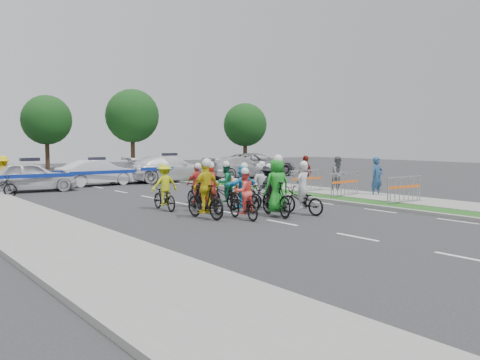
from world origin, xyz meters
TOP-DOWN VIEW (x-y plane):
  - ground at (0.00, 0.00)m, footprint 90.00×90.00m
  - curb_right at (5.10, 5.00)m, footprint 0.20×60.00m
  - grass_strip at (5.80, 5.00)m, footprint 1.20×60.00m
  - sidewalk_right at (7.60, 5.00)m, footprint 2.40×60.00m
  - sidewalk_left at (-6.50, 5.00)m, footprint 3.00×60.00m
  - rider_0 at (1.77, 1.02)m, footprint 0.89×1.87m
  - rider_1 at (0.73, 1.13)m, footprint 0.96×2.03m
  - rider_2 at (-0.51, 1.27)m, footprint 0.73×1.66m
  - rider_3 at (-1.42, 2.11)m, footprint 1.01×1.89m
  - rider_4 at (1.50, 2.56)m, footprint 1.01×1.73m
  - rider_5 at (0.51, 2.69)m, footprint 1.43×1.70m
  - rider_6 at (-0.59, 3.16)m, footprint 0.70×1.78m
  - rider_7 at (1.85, 3.39)m, footprint 0.75×1.67m
  - rider_8 at (0.89, 4.35)m, footprint 0.89×1.78m
  - rider_9 at (-0.17, 4.66)m, footprint 0.87×1.63m
  - rider_10 at (-1.49, 4.75)m, footprint 1.01×1.77m
  - rider_11 at (0.73, 5.31)m, footprint 1.38×1.65m
  - police_car_0 at (-3.51, 14.73)m, footprint 4.55×2.23m
  - police_car_1 at (0.44, 16.17)m, footprint 4.40×1.85m
  - police_car_2 at (4.93, 16.07)m, footprint 5.66×2.85m
  - civilian_sedan at (10.12, 16.00)m, footprint 4.95×2.03m
  - civilian_suv at (12.38, 17.15)m, footprint 6.06×3.47m
  - spectator_0 at (8.11, 3.05)m, footprint 0.67×0.46m
  - spectator_1 at (8.22, 5.43)m, footprint 0.93×0.77m
  - spectator_2 at (7.64, 7.13)m, footprint 1.09×0.62m
  - marshal_hiviz at (-4.78, 14.60)m, footprint 1.16×0.68m
  - barrier_0 at (6.70, 0.55)m, footprint 2.01×0.56m
  - barrier_1 at (6.70, 3.62)m, footprint 2.04×0.73m
  - barrier_2 at (6.70, 6.01)m, footprint 2.01×0.55m
  - cone_0 at (3.93, 7.69)m, footprint 0.40×0.40m
  - cone_1 at (6.71, 12.21)m, footprint 0.40×0.40m
  - tree_1 at (9.00, 30.00)m, footprint 4.55×4.55m
  - tree_2 at (18.00, 26.00)m, footprint 3.85×3.85m
  - tree_4 at (3.00, 34.00)m, footprint 4.20×4.20m

SIDE VIEW (x-z plane):
  - ground at x=0.00m, z-range 0.00..0.00m
  - grass_strip at x=5.80m, z-range 0.00..0.11m
  - curb_right at x=5.10m, z-range 0.00..0.12m
  - sidewalk_right at x=7.60m, z-range 0.00..0.13m
  - sidewalk_left at x=-6.50m, z-range 0.00..0.13m
  - cone_0 at x=3.93m, z-range -0.01..0.69m
  - cone_1 at x=6.71m, z-range -0.01..0.69m
  - barrier_0 at x=6.70m, z-range 0.00..1.12m
  - barrier_1 at x=6.70m, z-range 0.00..1.12m
  - barrier_2 at x=6.70m, z-range 0.00..1.12m
  - rider_6 at x=-0.59m, z-range -0.30..1.49m
  - rider_0 at x=1.77m, z-range -0.31..1.52m
  - rider_2 at x=-0.51m, z-range -0.21..1.45m
  - rider_8 at x=0.89m, z-range -0.22..1.52m
  - rider_9 at x=-0.17m, z-range -0.19..1.49m
  - rider_4 at x=1.50m, z-range -0.18..1.50m
  - rider_7 at x=1.85m, z-range -0.19..1.55m
  - rider_10 at x=-1.49m, z-range -0.19..1.58m
  - police_car_1 at x=0.44m, z-range 0.00..1.41m
  - civilian_sedan at x=10.12m, z-range 0.00..1.43m
  - rider_11 at x=0.73m, z-range -0.13..1.60m
  - rider_5 at x=0.51m, z-range -0.13..1.61m
  - rider_3 at x=-1.42m, z-range -0.23..1.72m
  - police_car_0 at x=-3.51m, z-range 0.00..1.49m
  - police_car_2 at x=4.93m, z-range 0.00..1.58m
  - rider_1 at x=0.73m, z-range -0.24..1.82m
  - civilian_suv at x=12.38m, z-range 0.00..1.59m
  - spectator_1 at x=8.22m, z-range 0.00..1.74m
  - spectator_2 at x=7.64m, z-range 0.00..1.76m
  - spectator_0 at x=8.11m, z-range 0.00..1.77m
  - marshal_hiviz at x=-4.78m, z-range 0.00..1.78m
  - tree_2 at x=18.00m, z-range 0.95..6.72m
  - tree_4 at x=3.00m, z-range 1.04..7.34m
  - tree_1 at x=9.00m, z-range 1.12..7.95m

